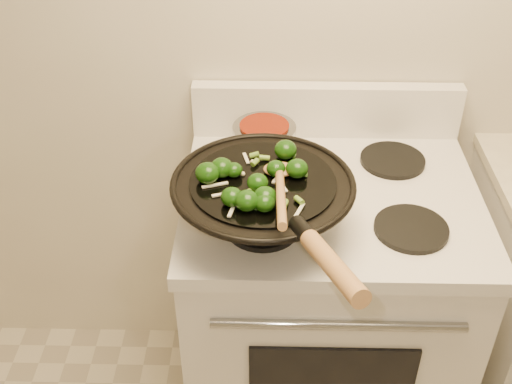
{
  "coord_description": "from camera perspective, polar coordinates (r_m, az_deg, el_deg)",
  "views": [
    {
      "loc": [
        -0.23,
        -0.18,
        1.92
      ],
      "look_at": [
        -0.26,
        1.01,
        1.04
      ],
      "focal_mm": 45.0,
      "sensor_mm": 36.0,
      "label": 1
    }
  ],
  "objects": [
    {
      "name": "wok",
      "position": [
        1.51,
        0.68,
        -0.89
      ],
      "size": [
        0.43,
        0.69,
        0.25
      ],
      "color": "black",
      "rests_on": "stove"
    },
    {
      "name": "stirfry",
      "position": [
        1.45,
        -0.26,
        1.19
      ],
      "size": [
        0.26,
        0.27,
        0.05
      ],
      "color": "#123809",
      "rests_on": "wok"
    },
    {
      "name": "saucepan",
      "position": [
        1.77,
        0.75,
        4.52
      ],
      "size": [
        0.17,
        0.27,
        0.1
      ],
      "color": "gray",
      "rests_on": "stove"
    },
    {
      "name": "wooden_spoon",
      "position": [
        1.41,
        2.16,
        0.76
      ],
      "size": [
        0.08,
        0.34,
        0.1
      ],
      "color": "#A97643",
      "rests_on": "wok"
    },
    {
      "name": "stove",
      "position": [
        1.99,
        5.84,
        -10.5
      ],
      "size": [
        0.78,
        0.67,
        1.08
      ],
      "color": "white",
      "rests_on": "ground"
    }
  ]
}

